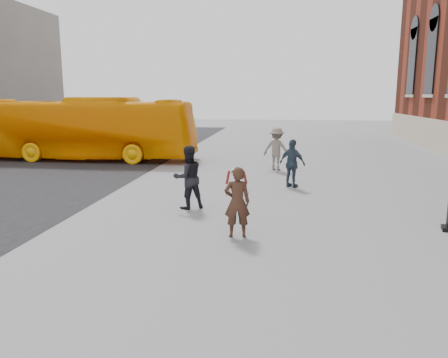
# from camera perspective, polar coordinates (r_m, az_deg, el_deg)

# --- Properties ---
(ground) EXTENTS (100.00, 100.00, 0.00)m
(ground) POSITION_cam_1_polar(r_m,az_deg,el_deg) (9.38, 3.91, -8.99)
(ground) COLOR #9E9EA3
(woman) EXTENTS (0.68, 0.64, 1.63)m
(woman) POSITION_cam_1_polar(r_m,az_deg,el_deg) (9.86, 1.72, -2.91)
(woman) COLOR #312016
(woman) RESTS_ON ground
(bus) EXTENTS (11.15, 2.70, 3.10)m
(bus) POSITION_cam_1_polar(r_m,az_deg,el_deg) (22.96, -17.89, 6.27)
(bus) COLOR #F69B02
(bus) RESTS_ON road
(pedestrian_a) EXTENTS (1.10, 1.05, 1.80)m
(pedestrian_a) POSITION_cam_1_polar(r_m,az_deg,el_deg) (12.39, -4.72, 0.21)
(pedestrian_a) COLOR black
(pedestrian_a) RESTS_ON ground
(pedestrian_b) EXTENTS (1.34, 0.99, 1.84)m
(pedestrian_b) POSITION_cam_1_polar(r_m,az_deg,el_deg) (18.93, 6.89, 3.93)
(pedestrian_b) COLOR slate
(pedestrian_b) RESTS_ON ground
(pedestrian_c) EXTENTS (1.06, 0.88, 1.69)m
(pedestrian_c) POSITION_cam_1_polar(r_m,az_deg,el_deg) (15.42, 8.91, 2.02)
(pedestrian_c) COLOR #2D3F4C
(pedestrian_c) RESTS_ON ground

